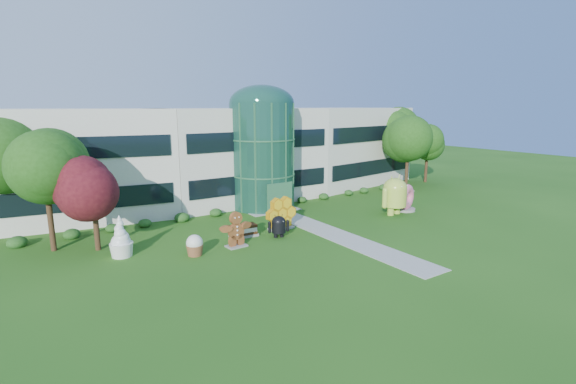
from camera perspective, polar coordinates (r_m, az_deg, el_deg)
ground at (r=30.93m, az=7.92°, el=-6.38°), size 140.00×140.00×0.00m
building at (r=44.74m, az=-7.41°, el=5.32°), size 46.00×15.00×9.30m
atrium at (r=39.45m, az=-3.53°, el=4.92°), size 6.00×6.00×9.80m
walkway at (r=32.37m, az=5.57°, el=-5.46°), size 2.40×20.00×0.04m
tree_red at (r=30.39m, az=-24.98°, el=-1.83°), size 4.00×4.00×6.00m
trees_backdrop at (r=40.40m, az=-4.23°, el=4.07°), size 52.00×8.00×8.40m
android_green at (r=38.19m, az=14.39°, el=-0.15°), size 3.69×2.70×3.88m
android_black at (r=30.75m, az=-1.28°, el=-4.51°), size 1.92×1.54×1.91m
donut at (r=39.98m, az=15.74°, el=-0.71°), size 2.65×1.82×2.51m
gingerbread at (r=28.86m, az=-7.12°, el=-5.06°), size 2.80×1.26×2.51m
ice_cream_sandwich at (r=31.23m, az=-6.10°, el=-5.27°), size 2.12×1.16×0.92m
honeycomb at (r=32.71m, az=-0.94°, el=-3.14°), size 3.07×1.44×2.33m
froyo at (r=28.88m, az=-21.92°, el=-5.63°), size 2.04×2.04×2.70m
cupcake at (r=27.86m, az=-12.65°, el=-7.09°), size 1.47×1.47×1.39m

